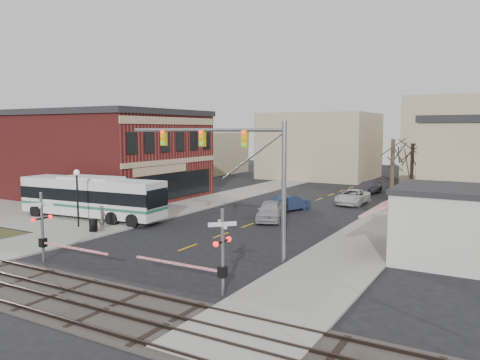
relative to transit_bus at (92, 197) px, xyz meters
The scene contains 23 objects.
ground 13.98m from the transit_bus, 24.39° to the right, with size 160.00×160.00×0.00m, color black.
sidewalk_west 14.74m from the transit_bus, 77.73° to the left, with size 5.00×60.00×0.12m, color gray.
sidewalk_east 26.39m from the transit_bus, 32.87° to the left, with size 5.00×60.00×0.12m, color gray.
plaza_west 9.60m from the transit_bus, behind, with size 20.00×10.00×0.11m, color gray.
ballast_strip 18.73m from the transit_bus, 47.41° to the right, with size 160.00×5.00×0.06m, color #332D28.
rail_tracks 18.72m from the transit_bus, 47.41° to the right, with size 160.00×3.91×0.14m.
brick_building 17.91m from the transit_bus, 144.42° to the left, with size 30.40×15.40×9.60m.
awning_shop 28.61m from the transit_bus, ahead, with size 9.74×6.20×4.30m.
tree_east_a 24.00m from the transit_bus, 15.22° to the left, with size 0.28×0.28×6.75m.
tree_east_b 26.47m from the transit_bus, 27.69° to the left, with size 0.28×0.28×6.30m.
tree_east_c 31.18m from the transit_bus, 40.67° to the left, with size 0.28×0.28×7.20m.
transit_bus is the anchor object (origin of this frame).
traffic_signal_mast 17.14m from the transit_bus, 12.69° to the right, with size 11.09×0.30×8.00m.
rr_crossing_west 12.93m from the transit_bus, 53.34° to the right, with size 5.60×1.36×4.00m.
rr_crossing_east 21.20m from the transit_bus, 28.05° to the right, with size 5.60×1.36×4.00m.
street_lamp 3.80m from the transit_bus, 59.18° to the right, with size 0.44×0.44×4.40m.
trash_bin 5.65m from the transit_bus, 41.91° to the right, with size 0.60×0.60×0.91m, color black.
car_a 15.00m from the transit_bus, 27.60° to the left, with size 1.98×4.93×1.68m, color #98979C.
car_b 17.62m from the transit_bus, 43.64° to the left, with size 1.56×4.46×1.47m, color #1B2745.
car_c 25.19m from the transit_bus, 48.38° to the left, with size 2.45×5.32×1.48m, color silver.
car_d 31.64m from the transit_bus, 59.65° to the left, with size 2.03×4.99×1.45m, color #3A3A3F.
pedestrian_near 5.17m from the transit_bus, 34.30° to the right, with size 0.65×0.43×1.79m, color #5E4C4B.
pedestrian_far 3.15m from the transit_bus, 57.34° to the left, with size 0.87×0.68×1.79m, color #383A63.
Camera 1 is at (17.46, -21.77, 7.53)m, focal length 35.00 mm.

